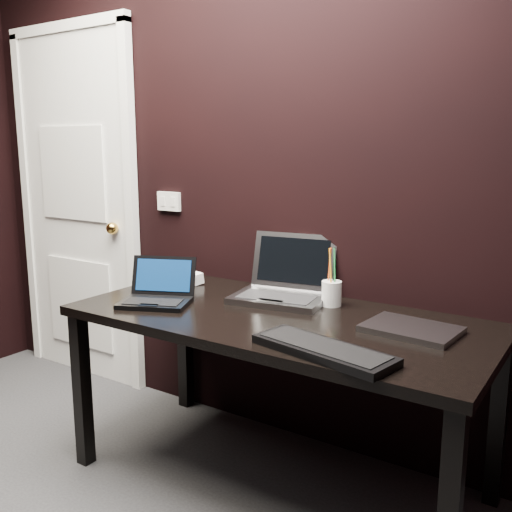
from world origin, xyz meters
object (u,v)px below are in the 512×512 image
Objects in this scene: ext_keyboard at (323,350)px; mobile_phone at (156,281)px; netbook at (157,294)px; silver_laptop at (283,287)px; desk_phone at (183,277)px; closed_laptop at (411,329)px; door at (77,208)px; pen_cup at (332,292)px; desk at (278,333)px.

ext_keyboard is 1.14m from mobile_phone.
silver_laptop reaches higher than netbook.
mobile_phone is (-0.07, -0.12, -0.00)m from desk_phone.
desk_phone is (-0.13, 0.32, -0.00)m from netbook.
netbook is at bearing -168.18° from closed_laptop.
door is 1.04m from desk_phone.
silver_laptop is 0.87× the size of ext_keyboard.
pen_cup reaches higher than mobile_phone.
netbook is 1.47× the size of pen_cup.
mobile_phone is (0.92, -0.31, -0.27)m from door.
netbook is (1.12, -0.51, -0.27)m from door.
desk is 3.28× the size of ext_keyboard.
pen_cup is at bearing 113.39° from ext_keyboard.
closed_laptop is at bearing -12.47° from silver_laptop.
desk is at bearing 14.18° from netbook.
ext_keyboard is at bearing -113.92° from closed_laptop.
silver_laptop is 1.80× the size of pen_cup.
desk_phone is at bearing 59.63° from mobile_phone.
desk_phone is at bearing 175.11° from closed_laptop.
ext_keyboard is 2.64× the size of desk_phone.
ext_keyboard is at bearing -39.93° from desk.
desk is 0.56m from netbook.
closed_laptop is 1.39× the size of pen_cup.
ext_keyboard reaches higher than closed_laptop.
desk_phone is (-1.01, 0.48, 0.02)m from ext_keyboard.
ext_keyboard is (0.46, -0.52, -0.04)m from silver_laptop.
silver_laptop is 0.70m from ext_keyboard.
mobile_phone reaches higher than closed_laptop.
pen_cup is (0.85, 0.17, 0.03)m from mobile_phone.
desk_phone is at bearing -175.77° from pen_cup.
silver_laptop is 0.65m from closed_laptop.
silver_laptop reaches higher than ext_keyboard.
silver_laptop is at bearing -5.57° from door.
door is 4.75× the size of silver_laptop.
mobile_phone is at bearing -18.40° from door.
pen_cup is (1.77, -0.13, -0.25)m from door.
closed_laptop is 4.01× the size of mobile_phone.
closed_laptop is (0.17, 0.38, -0.00)m from ext_keyboard.
netbook is 0.55m from silver_laptop.
desk is 19.53× the size of mobile_phone.
desk is 3.77× the size of silver_laptop.
ext_keyboard is 0.42m from closed_laptop.
door is 8.52× the size of pen_cup.
mobile_phone is (-0.20, 0.20, -0.01)m from netbook.
mobile_phone reaches higher than desk.
door is at bearing 169.20° from desk_phone.
ext_keyboard reaches higher than desk.
desk is 8.65× the size of desk_phone.
pen_cup reaches higher than ext_keyboard.
netbook is 0.82× the size of silver_laptop.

